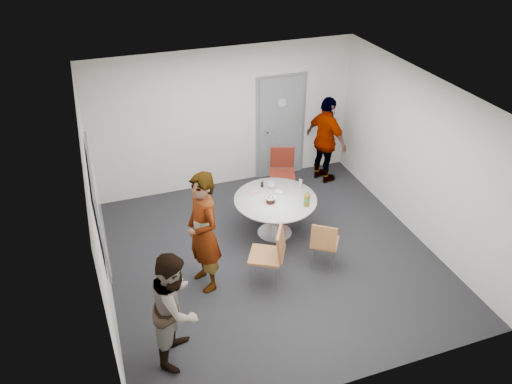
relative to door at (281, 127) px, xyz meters
name	(u,v)px	position (x,y,z in m)	size (l,w,h in m)	color
floor	(272,257)	(-1.10, -2.48, -1.03)	(5.00, 5.00, 0.00)	black
ceiling	(276,97)	(-1.10, -2.48, 1.67)	(5.00, 5.00, 0.00)	silver
wall_back	(226,119)	(-1.10, 0.02, 0.32)	(5.00, 5.00, 0.00)	silver
wall_left	(97,217)	(-3.60, -2.48, 0.32)	(5.00, 5.00, 0.00)	silver
wall_right	(420,158)	(1.40, -2.48, 0.32)	(5.00, 5.00, 0.00)	silver
wall_front	(359,301)	(-1.10, -4.98, 0.32)	(5.00, 5.00, 0.00)	silver
door	(281,127)	(0.00, 0.00, 0.00)	(1.02, 0.17, 2.12)	slate
whiteboard	(98,203)	(-3.56, -2.28, 0.42)	(0.04, 1.90, 1.25)	slate
table	(277,203)	(-0.82, -1.91, -0.42)	(1.35, 1.35, 0.99)	silver
chair_near_left	(272,251)	(-1.32, -3.03, -0.43)	(0.66, 0.64, 0.97)	brown
chair_near_right	(324,241)	(-0.46, -2.97, -0.52)	(0.57, 0.58, 0.84)	brown
chair_far	(282,168)	(-0.28, -0.81, -0.43)	(0.60, 0.63, 0.98)	#601D13
person_main	(203,233)	(-2.25, -2.73, -0.09)	(0.68, 0.45, 1.87)	#A5C6EA
person_left	(176,307)	(-2.87, -3.85, -0.24)	(0.76, 0.59, 1.57)	white
person_right	(326,140)	(0.74, -0.53, -0.16)	(1.02, 0.42, 1.74)	black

